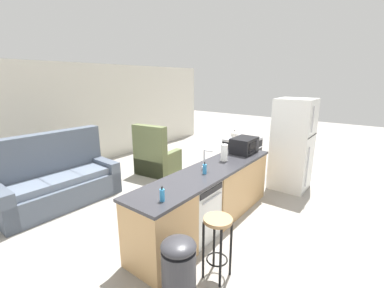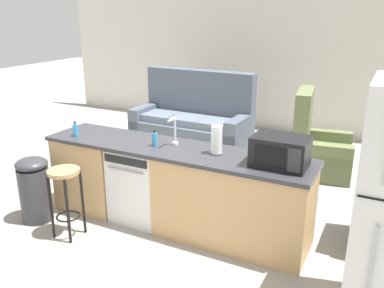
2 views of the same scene
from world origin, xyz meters
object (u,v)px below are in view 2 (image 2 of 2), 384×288
(dishwasher, at_px, (142,183))
(couch, at_px, (194,122))
(paper_towel_roll, at_px, (217,140))
(bar_stool, at_px, (65,188))
(microwave, at_px, (280,151))
(armchair, at_px, (315,149))
(dish_soap_bottle, at_px, (76,130))
(trash_bin, at_px, (35,189))
(soap_bottle, at_px, (155,139))

(dishwasher, height_order, couch, couch)
(paper_towel_roll, distance_m, bar_stool, 1.61)
(microwave, relative_size, armchair, 0.42)
(dish_soap_bottle, relative_size, trash_bin, 0.24)
(armchair, bearing_deg, trash_bin, -131.41)
(trash_bin, relative_size, couch, 0.37)
(microwave, relative_size, trash_bin, 0.68)
(microwave, xyz_separation_m, soap_bottle, (-1.32, -0.04, -0.07))
(armchair, bearing_deg, couch, 169.67)
(dishwasher, xyz_separation_m, dish_soap_bottle, (-0.77, -0.15, 0.55))
(dish_soap_bottle, height_order, couch, couch)
(soap_bottle, bearing_deg, armchair, 60.98)
(microwave, distance_m, trash_bin, 2.70)
(paper_towel_roll, distance_m, dish_soap_bottle, 1.66)
(microwave, height_order, soap_bottle, microwave)
(dishwasher, bearing_deg, bar_stool, -124.50)
(trash_bin, xyz_separation_m, couch, (0.36, 3.23, 0.02))
(paper_towel_roll, bearing_deg, couch, 120.85)
(trash_bin, bearing_deg, couch, 83.70)
(bar_stool, relative_size, couch, 0.37)
(paper_towel_roll, relative_size, soap_bottle, 1.60)
(bar_stool, bearing_deg, soap_bottle, 43.69)
(bar_stool, xyz_separation_m, couch, (-0.20, 3.32, -0.14))
(dishwasher, bearing_deg, soap_bottle, -11.05)
(microwave, bearing_deg, paper_towel_roll, 176.63)
(dishwasher, bearing_deg, trash_bin, -150.01)
(dishwasher, height_order, dish_soap_bottle, dish_soap_bottle)
(soap_bottle, relative_size, trash_bin, 0.24)
(microwave, height_order, dish_soap_bottle, microwave)
(couch, bearing_deg, dish_soap_bottle, -92.04)
(soap_bottle, relative_size, bar_stool, 0.24)
(paper_towel_roll, bearing_deg, bar_stool, -151.73)
(dishwasher, bearing_deg, couch, 104.37)
(trash_bin, bearing_deg, dishwasher, 29.99)
(dishwasher, xyz_separation_m, bar_stool, (-0.47, -0.69, 0.11))
(dish_soap_bottle, bearing_deg, microwave, 3.66)
(trash_bin, distance_m, couch, 3.24)
(paper_towel_roll, height_order, bar_stool, paper_towel_roll)
(armchair, bearing_deg, soap_bottle, -119.02)
(bar_stool, distance_m, couch, 3.33)
(dishwasher, height_order, armchair, armchair)
(microwave, distance_m, couch, 3.49)
(paper_towel_roll, bearing_deg, armchair, 74.89)
(soap_bottle, xyz_separation_m, couch, (-0.88, 2.67, -0.58))
(couch, relative_size, armchair, 1.68)
(bar_stool, relative_size, armchair, 0.62)
(trash_bin, height_order, couch, couch)
(microwave, bearing_deg, trash_bin, -166.93)
(microwave, bearing_deg, dishwasher, 179.95)
(dishwasher, height_order, trash_bin, dishwasher)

